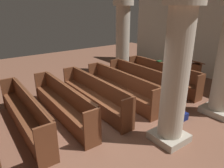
# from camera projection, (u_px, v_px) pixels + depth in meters

# --- Properties ---
(ground_plane) EXTENTS (19.20, 19.20, 0.00)m
(ground_plane) POSITION_uv_depth(u_px,v_px,m) (99.00, 122.00, 5.81)
(ground_plane) COLOR brown
(pew_row_0) EXTENTS (3.37, 0.46, 0.95)m
(pew_row_0) POSITION_uv_depth(u_px,v_px,m) (162.00, 75.00, 8.15)
(pew_row_0) COLOR brown
(pew_row_0) RESTS_ON ground
(pew_row_1) EXTENTS (3.37, 0.46, 0.95)m
(pew_row_1) POSITION_uv_depth(u_px,v_px,m) (143.00, 80.00, 7.58)
(pew_row_1) COLOR brown
(pew_row_1) RESTS_ON ground
(pew_row_2) EXTENTS (3.37, 0.47, 0.95)m
(pew_row_2) POSITION_uv_depth(u_px,v_px,m) (120.00, 86.00, 7.01)
(pew_row_2) COLOR brown
(pew_row_2) RESTS_ON ground
(pew_row_3) EXTENTS (3.37, 0.46, 0.95)m
(pew_row_3) POSITION_uv_depth(u_px,v_px,m) (94.00, 93.00, 6.44)
(pew_row_3) COLOR brown
(pew_row_3) RESTS_ON ground
(pew_row_4) EXTENTS (3.37, 0.46, 0.95)m
(pew_row_4) POSITION_uv_depth(u_px,v_px,m) (63.00, 102.00, 5.87)
(pew_row_4) COLOR brown
(pew_row_4) RESTS_ON ground
(pew_row_5) EXTENTS (3.37, 0.47, 0.95)m
(pew_row_5) POSITION_uv_depth(u_px,v_px,m) (25.00, 112.00, 5.30)
(pew_row_5) COLOR brown
(pew_row_5) RESTS_ON ground
(pillar_far_side) EXTENTS (0.91, 0.91, 3.34)m
(pillar_far_side) POSITION_uv_depth(u_px,v_px,m) (123.00, 36.00, 9.55)
(pillar_far_side) COLOR #B6AD9A
(pillar_far_side) RESTS_ON ground
(pillar_aisle_rear) EXTENTS (0.82, 0.82, 3.34)m
(pillar_aisle_rear) POSITION_uv_depth(u_px,v_px,m) (176.00, 71.00, 4.44)
(pillar_aisle_rear) COLOR #B6AD9A
(pillar_aisle_rear) RESTS_ON ground
(lectern) EXTENTS (0.48, 0.45, 1.08)m
(lectern) POSITION_uv_depth(u_px,v_px,m) (195.00, 76.00, 8.18)
(lectern) COLOR brown
(lectern) RESTS_ON ground
(hymn_book) EXTENTS (0.15, 0.20, 0.03)m
(hymn_book) POSITION_uv_depth(u_px,v_px,m) (159.00, 61.00, 8.34)
(hymn_book) COLOR #194723
(hymn_book) RESTS_ON pew_row_0
(kneeler_box_navy) EXTENTS (0.40, 0.30, 0.21)m
(kneeler_box_navy) POSITION_uv_depth(u_px,v_px,m) (179.00, 115.00, 5.96)
(kneeler_box_navy) COLOR navy
(kneeler_box_navy) RESTS_ON ground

